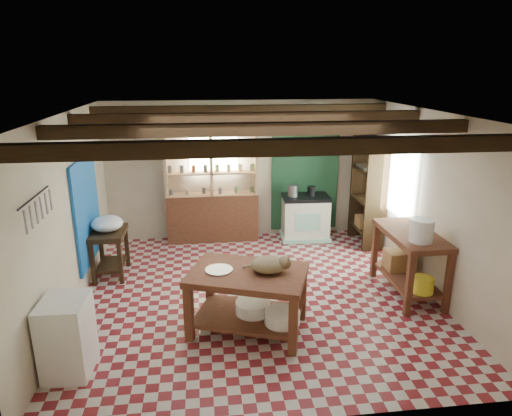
{
  "coord_description": "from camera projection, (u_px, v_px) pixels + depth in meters",
  "views": [
    {
      "loc": [
        -0.74,
        -5.92,
        3.17
      ],
      "look_at": [
        0.03,
        0.3,
        1.23
      ],
      "focal_mm": 32.0,
      "sensor_mm": 36.0,
      "label": 1
    }
  ],
  "objects": [
    {
      "name": "floor",
      "position": [
        257.0,
        295.0,
        6.64
      ],
      "size": [
        5.0,
        5.0,
        0.02
      ],
      "primitive_type": "cube",
      "color": "maroon",
      "rests_on": "ground"
    },
    {
      "name": "ceiling",
      "position": [
        257.0,
        113.0,
        5.87
      ],
      "size": [
        5.0,
        5.0,
        0.02
      ],
      "primitive_type": "cube",
      "color": "#46474B",
      "rests_on": "wall_back"
    },
    {
      "name": "wall_back",
      "position": [
        240.0,
        170.0,
        8.62
      ],
      "size": [
        5.0,
        0.04,
        2.6
      ],
      "primitive_type": "cube",
      "color": "beige",
      "rests_on": "floor"
    },
    {
      "name": "wall_front",
      "position": [
        293.0,
        297.0,
        3.88
      ],
      "size": [
        5.0,
        0.04,
        2.6
      ],
      "primitive_type": "cube",
      "color": "beige",
      "rests_on": "floor"
    },
    {
      "name": "wall_left",
      "position": [
        67.0,
        216.0,
        5.96
      ],
      "size": [
        0.04,
        5.0,
        2.6
      ],
      "primitive_type": "cube",
      "color": "beige",
      "rests_on": "floor"
    },
    {
      "name": "wall_right",
      "position": [
        429.0,
        203.0,
        6.54
      ],
      "size": [
        0.04,
        5.0,
        2.6
      ],
      "primitive_type": "cube",
      "color": "beige",
      "rests_on": "floor"
    },
    {
      "name": "ceiling_beams",
      "position": [
        257.0,
        123.0,
        5.9
      ],
      "size": [
        5.0,
        3.8,
        0.15
      ],
      "primitive_type": "cube",
      "color": "#352312",
      "rests_on": "ceiling"
    },
    {
      "name": "blue_wall_patch",
      "position": [
        87.0,
        210.0,
        6.87
      ],
      "size": [
        0.04,
        1.4,
        1.6
      ],
      "primitive_type": "cube",
      "color": "blue",
      "rests_on": "wall_left"
    },
    {
      "name": "green_wall_patch",
      "position": [
        305.0,
        171.0,
        8.75
      ],
      "size": [
        1.3,
        0.04,
        2.3
      ],
      "primitive_type": "cube",
      "color": "#1B4429",
      "rests_on": "wall_back"
    },
    {
      "name": "window_back",
      "position": [
        213.0,
        150.0,
        8.42
      ],
      "size": [
        0.9,
        0.02,
        0.8
      ],
      "primitive_type": "cube",
      "color": "silver",
      "rests_on": "wall_back"
    },
    {
      "name": "window_right",
      "position": [
        399.0,
        180.0,
        7.46
      ],
      "size": [
        0.02,
        1.3,
        1.2
      ],
      "primitive_type": "cube",
      "color": "silver",
      "rests_on": "wall_right"
    },
    {
      "name": "utensil_rail",
      "position": [
        36.0,
        208.0,
        4.69
      ],
      "size": [
        0.06,
        0.9,
        0.28
      ],
      "primitive_type": "cube",
      "color": "black",
      "rests_on": "wall_left"
    },
    {
      "name": "pot_rack",
      "position": [
        312.0,
        125.0,
        8.08
      ],
      "size": [
        0.86,
        0.12,
        0.36
      ],
      "primitive_type": "cube",
      "color": "black",
      "rests_on": "ceiling"
    },
    {
      "name": "shelving_unit",
      "position": [
        212.0,
        184.0,
        8.44
      ],
      "size": [
        1.7,
        0.34,
        2.2
      ],
      "primitive_type": "cube",
      "color": "tan",
      "rests_on": "floor"
    },
    {
      "name": "tall_rack",
      "position": [
        368.0,
        191.0,
        8.31
      ],
      "size": [
        0.4,
        0.86,
        2.0
      ],
      "primitive_type": "cube",
      "color": "#352312",
      "rests_on": "floor"
    },
    {
      "name": "work_table",
      "position": [
        248.0,
        301.0,
        5.65
      ],
      "size": [
        1.63,
        1.35,
        0.79
      ],
      "primitive_type": "cube",
      "rotation": [
        0.0,
        0.0,
        -0.35
      ],
      "color": "brown",
      "rests_on": "floor"
    },
    {
      "name": "stove",
      "position": [
        305.0,
        217.0,
        8.69
      ],
      "size": [
        0.9,
        0.63,
        0.85
      ],
      "primitive_type": "cube",
      "rotation": [
        0.0,
        0.0,
        -0.05
      ],
      "color": "white",
      "rests_on": "floor"
    },
    {
      "name": "prep_table",
      "position": [
        110.0,
        253.0,
        7.16
      ],
      "size": [
        0.51,
        0.74,
        0.75
      ],
      "primitive_type": "cube",
      "rotation": [
        0.0,
        0.0,
        -0.01
      ],
      "color": "#352312",
      "rests_on": "floor"
    },
    {
      "name": "white_cabinet",
      "position": [
        67.0,
        337.0,
        4.85
      ],
      "size": [
        0.5,
        0.59,
        0.85
      ],
      "primitive_type": "cube",
      "rotation": [
        0.0,
        0.0,
        -0.05
      ],
      "color": "white",
      "rests_on": "floor"
    },
    {
      "name": "right_counter",
      "position": [
        409.0,
        263.0,
        6.55
      ],
      "size": [
        0.67,
        1.33,
        0.95
      ],
      "primitive_type": "cube",
      "rotation": [
        0.0,
        0.0,
        0.0
      ],
      "color": "brown",
      "rests_on": "floor"
    },
    {
      "name": "cat",
      "position": [
        269.0,
        264.0,
        5.5
      ],
      "size": [
        0.49,
        0.41,
        0.2
      ],
      "primitive_type": "ellipsoid",
      "rotation": [
        0.0,
        0.0,
        -0.18
      ],
      "color": "#9B825A",
      "rests_on": "work_table"
    },
    {
      "name": "steel_tray",
      "position": [
        219.0,
        270.0,
        5.56
      ],
      "size": [
        0.43,
        0.43,
        0.02
      ],
      "primitive_type": "cylinder",
      "rotation": [
        0.0,
        0.0,
        -0.35
      ],
      "color": "#96969C",
      "rests_on": "work_table"
    },
    {
      "name": "basin_large",
      "position": [
        253.0,
        307.0,
        5.72
      ],
      "size": [
        0.56,
        0.56,
        0.15
      ],
      "primitive_type": "cylinder",
      "rotation": [
        0.0,
        0.0,
        -0.35
      ],
      "color": "white",
      "rests_on": "work_table"
    },
    {
      "name": "basin_small",
      "position": [
        282.0,
        317.0,
        5.5
      ],
      "size": [
        0.55,
        0.55,
        0.15
      ],
      "primitive_type": "cylinder",
      "rotation": [
        0.0,
        0.0,
        -0.35
      ],
      "color": "white",
      "rests_on": "work_table"
    },
    {
      "name": "kettle_left",
      "position": [
        293.0,
        191.0,
        8.51
      ],
      "size": [
        0.2,
        0.2,
        0.22
      ],
      "primitive_type": "cylinder",
      "rotation": [
        0.0,
        0.0,
        -0.05
      ],
      "color": "#96969C",
      "rests_on": "stove"
    },
    {
      "name": "kettle_right",
      "position": [
        311.0,
        191.0,
        8.54
      ],
      "size": [
        0.15,
        0.15,
        0.18
      ],
      "primitive_type": "cylinder",
      "rotation": [
        0.0,
        0.0,
        -0.05
      ],
      "color": "black",
      "rests_on": "stove"
    },
    {
      "name": "enamel_bowl",
      "position": [
        107.0,
        223.0,
        7.01
      ],
      "size": [
        0.48,
        0.48,
        0.24
      ],
      "primitive_type": "ellipsoid",
      "rotation": [
        0.0,
        0.0,
        -0.01
      ],
      "color": "white",
      "rests_on": "prep_table"
    },
    {
      "name": "white_bucket",
      "position": [
        422.0,
        230.0,
        6.02
      ],
      "size": [
        0.31,
        0.31,
        0.31
      ],
      "primitive_type": "cylinder",
      "rotation": [
        0.0,
        0.0,
        0.0
      ],
      "color": "white",
      "rests_on": "right_counter"
    },
    {
      "name": "wicker_basket",
      "position": [
        399.0,
        260.0,
        6.85
      ],
      "size": [
        0.41,
        0.33,
        0.29
      ],
      "primitive_type": "cube",
      "rotation": [
        0.0,
        0.0,
        0.0
      ],
      "color": "#AB7945",
      "rests_on": "right_counter"
    },
    {
      "name": "yellow_tub",
      "position": [
        423.0,
        285.0,
        6.15
      ],
      "size": [
        0.29,
        0.29,
        0.21
      ],
      "primitive_type": "cylinder",
      "rotation": [
        0.0,
        0.0,
        0.0
      ],
      "color": "yellow",
      "rests_on": "right_counter"
    }
  ]
}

